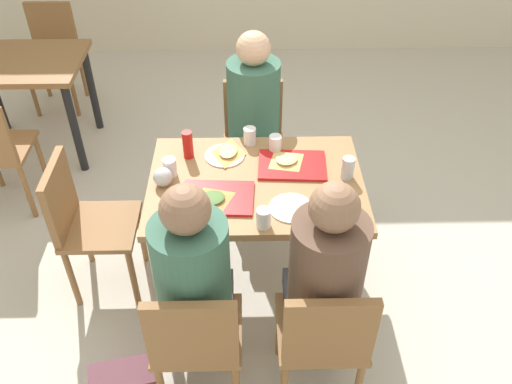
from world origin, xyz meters
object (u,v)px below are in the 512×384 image
(paper_plate_near_edge, at_px, (291,208))
(plastic_cup_c, at_px, (170,167))
(person_in_brown_jacket, at_px, (324,274))
(tray_red_near, at_px, (217,198))
(chair_left_end, at_px, (84,219))
(background_table, at_px, (23,77))
(soda_can, at_px, (348,168))
(person_far_side, at_px, (254,115))
(background_chair_far, at_px, (53,48))
(condiment_bottle, at_px, (188,145))
(chair_far_side, at_px, (253,136))
(chair_near_right, at_px, (324,336))
(pizza_slice_b, at_px, (286,160))
(chair_near_left, at_px, (196,338))
(tray_red_far, at_px, (292,165))
(pizza_slice_a, at_px, (212,199))
(foil_bundle, at_px, (163,177))
(paper_plate_center, at_px, (225,156))
(plastic_cup_b, at_px, (264,218))
(plastic_cup_a, at_px, (250,136))
(main_table, at_px, (256,196))
(person_in_red, at_px, (194,277))
(plastic_cup_d, at_px, (275,144))
(pizza_slice_c, at_px, (228,152))

(paper_plate_near_edge, relative_size, plastic_cup_c, 2.20)
(person_in_brown_jacket, bearing_deg, tray_red_near, 133.38)
(chair_left_end, relative_size, background_table, 0.96)
(soda_can, bearing_deg, person_far_side, 127.34)
(person_in_brown_jacket, relative_size, background_chair_far, 1.47)
(condiment_bottle, bearing_deg, plastic_cup_c, -117.66)
(chair_far_side, xyz_separation_m, person_far_side, (-0.00, -0.14, 0.25))
(chair_near_right, bearing_deg, tray_red_near, 126.46)
(condiment_bottle, xyz_separation_m, background_chair_far, (-1.31, 1.92, -0.33))
(pizza_slice_b, bearing_deg, chair_near_left, -115.67)
(tray_red_far, bearing_deg, person_far_side, 110.51)
(soda_can, bearing_deg, pizza_slice_a, -164.90)
(tray_red_near, height_order, foil_bundle, foil_bundle)
(chair_near_left, xyz_separation_m, chair_far_side, (0.28, 1.57, 0.00))
(chair_left_end, bearing_deg, paper_plate_near_edge, -11.21)
(person_in_brown_jacket, height_order, paper_plate_center, person_in_brown_jacket)
(background_table, bearing_deg, plastic_cup_b, -45.83)
(plastic_cup_a, bearing_deg, person_in_brown_jacket, -72.63)
(main_table, xyz_separation_m, background_table, (-1.67, 1.41, -0.03))
(tray_red_near, xyz_separation_m, pizza_slice_b, (0.36, 0.28, 0.02))
(chair_near_right, relative_size, person_in_brown_jacket, 0.68)
(person_in_red, height_order, pizza_slice_a, person_in_red)
(chair_left_end, xyz_separation_m, soda_can, (1.42, 0.02, 0.31))
(main_table, xyz_separation_m, tray_red_near, (-0.20, -0.14, 0.11))
(tray_red_near, xyz_separation_m, pizza_slice_a, (-0.02, -0.03, 0.02))
(plastic_cup_a, xyz_separation_m, plastic_cup_b, (0.06, -0.68, 0.00))
(pizza_slice_a, height_order, plastic_cup_a, plastic_cup_a)
(tray_red_far, xyz_separation_m, plastic_cup_d, (-0.08, 0.14, 0.04))
(tray_red_near, distance_m, plastic_cup_d, 0.51)
(chair_near_left, distance_m, pizza_slice_a, 0.68)
(chair_far_side, xyz_separation_m, foil_bundle, (-0.48, -0.80, 0.30))
(person_in_red, xyz_separation_m, tray_red_far, (0.48, 0.76, 0.01))
(pizza_slice_a, height_order, foil_bundle, foil_bundle)
(chair_near_right, height_order, person_in_brown_jacket, person_in_brown_jacket)
(person_in_brown_jacket, bearing_deg, chair_near_left, -165.92)
(chair_far_side, xyz_separation_m, background_table, (-1.67, 0.63, 0.12))
(plastic_cup_b, bearing_deg, paper_plate_near_edge, 40.65)
(chair_far_side, height_order, soda_can, soda_can)
(person_far_side, distance_m, plastic_cup_b, 0.99)
(plastic_cup_d, xyz_separation_m, background_chair_far, (-1.78, 1.88, -0.30))
(tray_red_far, bearing_deg, chair_left_end, -173.98)
(chair_near_right, relative_size, background_table, 0.96)
(condiment_bottle, bearing_deg, chair_left_end, -159.18)
(pizza_slice_a, height_order, background_table, pizza_slice_a)
(paper_plate_center, bearing_deg, tray_red_far, -15.39)
(pizza_slice_b, bearing_deg, soda_can, -21.97)
(pizza_slice_c, bearing_deg, chair_near_right, -67.30)
(plastic_cup_d, distance_m, foil_bundle, 0.65)
(paper_plate_near_edge, bearing_deg, paper_plate_center, 127.32)
(tray_red_near, height_order, plastic_cup_d, plastic_cup_d)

